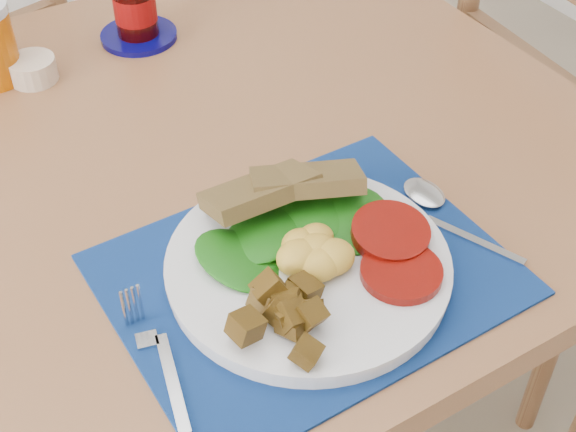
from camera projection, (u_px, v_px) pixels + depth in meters
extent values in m
cube|color=brown|center=(56.00, 212.00, 0.95)|extent=(1.40, 0.90, 0.04)
cylinder|color=brown|center=(322.00, 131.00, 1.69)|extent=(0.06, 0.06, 0.71)
cylinder|color=brown|center=(23.00, 143.00, 1.93)|extent=(0.03, 0.03, 0.38)
cylinder|color=brown|center=(99.00, 204.00, 1.77)|extent=(0.03, 0.03, 0.38)
cylinder|color=brown|center=(558.00, 189.00, 1.79)|extent=(0.04, 0.04, 0.41)
cylinder|color=brown|center=(547.00, 359.00, 1.44)|extent=(0.04, 0.04, 0.41)
cylinder|color=brown|center=(433.00, 236.00, 1.67)|extent=(0.04, 0.04, 0.41)
cube|color=black|center=(308.00, 274.00, 0.84)|extent=(0.41, 0.32, 0.00)
cylinder|color=silver|center=(308.00, 267.00, 0.83)|extent=(0.29, 0.29, 0.02)
ellipsoid|color=gold|center=(315.00, 250.00, 0.81)|extent=(0.07, 0.06, 0.03)
cylinder|color=#800407|center=(395.00, 254.00, 0.83)|extent=(0.08, 0.08, 0.01)
ellipsoid|color=#0A3D07|center=(296.00, 228.00, 0.85)|extent=(0.16, 0.09, 0.01)
cube|color=olive|center=(284.00, 186.00, 0.87)|extent=(0.13, 0.09, 0.04)
cube|color=#B2B5BA|center=(172.00, 382.00, 0.74)|extent=(0.04, 0.11, 0.00)
cube|color=#B2B5BA|center=(139.00, 327.00, 0.78)|extent=(0.03, 0.06, 0.00)
cube|color=#B2B5BA|center=(475.00, 240.00, 0.87)|extent=(0.06, 0.11, 0.00)
ellipsoid|color=#B2B5BA|center=(424.00, 194.00, 0.93)|extent=(0.04, 0.06, 0.01)
cylinder|color=beige|center=(33.00, 70.00, 1.11)|extent=(0.07, 0.07, 0.03)
cylinder|color=#060552|center=(139.00, 35.00, 1.20)|extent=(0.11, 0.11, 0.01)
cylinder|color=black|center=(135.00, 7.00, 1.17)|extent=(0.06, 0.06, 0.08)
cylinder|color=maroon|center=(135.00, 7.00, 1.17)|extent=(0.06, 0.06, 0.04)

